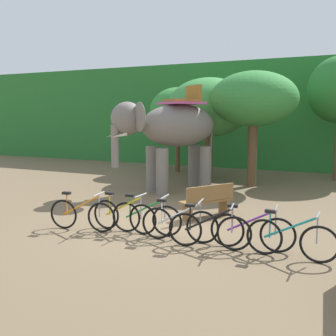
{
  "coord_description": "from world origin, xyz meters",
  "views": [
    {
      "loc": [
        4.01,
        -8.29,
        2.68
      ],
      "look_at": [
        -0.2,
        1.0,
        1.3
      ],
      "focal_mm": 41.15,
      "sensor_mm": 36.0,
      "label": 1
    }
  ],
  "objects_px": {
    "bike_white": "(179,224)",
    "bike_teal": "(291,239)",
    "bike_green": "(146,218)",
    "bike_yellow": "(124,215)",
    "bike_purple": "(252,231)",
    "tree_far_right": "(254,99)",
    "tree_far_left": "(209,108)",
    "bike_orange": "(82,215)",
    "wooden_bench": "(208,200)",
    "bike_black": "(209,230)",
    "elephant": "(171,130)",
    "tree_right": "(178,112)"
  },
  "relations": [
    {
      "from": "bike_orange",
      "to": "bike_purple",
      "type": "xyz_separation_m",
      "value": [
        3.92,
        0.33,
        0.0
      ]
    },
    {
      "from": "tree_far_left",
      "to": "bike_purple",
      "type": "distance_m",
      "value": 9.31
    },
    {
      "from": "elephant",
      "to": "bike_teal",
      "type": "bearing_deg",
      "value": -47.21
    },
    {
      "from": "bike_green",
      "to": "bike_purple",
      "type": "distance_m",
      "value": 2.42
    },
    {
      "from": "tree_far_left",
      "to": "elephant",
      "type": "distance_m",
      "value": 3.33
    },
    {
      "from": "bike_green",
      "to": "bike_white",
      "type": "relative_size",
      "value": 1.0
    },
    {
      "from": "elephant",
      "to": "wooden_bench",
      "type": "relative_size",
      "value": 2.68
    },
    {
      "from": "bike_black",
      "to": "bike_yellow",
      "type": "bearing_deg",
      "value": 172.56
    },
    {
      "from": "elephant",
      "to": "bike_black",
      "type": "relative_size",
      "value": 2.32
    },
    {
      "from": "wooden_bench",
      "to": "bike_yellow",
      "type": "bearing_deg",
      "value": -124.92
    },
    {
      "from": "bike_orange",
      "to": "wooden_bench",
      "type": "relative_size",
      "value": 1.16
    },
    {
      "from": "tree_right",
      "to": "wooden_bench",
      "type": "bearing_deg",
      "value": -61.66
    },
    {
      "from": "bike_white",
      "to": "bike_green",
      "type": "bearing_deg",
      "value": 170.06
    },
    {
      "from": "bike_purple",
      "to": "wooden_bench",
      "type": "bearing_deg",
      "value": 128.83
    },
    {
      "from": "wooden_bench",
      "to": "tree_far_right",
      "type": "bearing_deg",
      "value": 89.58
    },
    {
      "from": "bike_orange",
      "to": "bike_green",
      "type": "height_order",
      "value": "same"
    },
    {
      "from": "bike_white",
      "to": "bike_purple",
      "type": "height_order",
      "value": "same"
    },
    {
      "from": "tree_far_right",
      "to": "bike_black",
      "type": "xyz_separation_m",
      "value": [
        0.75,
        -7.43,
        -2.91
      ]
    },
    {
      "from": "tree_far_right",
      "to": "bike_orange",
      "type": "relative_size",
      "value": 2.56
    },
    {
      "from": "wooden_bench",
      "to": "tree_far_left",
      "type": "bearing_deg",
      "value": 108.33
    },
    {
      "from": "elephant",
      "to": "bike_white",
      "type": "height_order",
      "value": "elephant"
    },
    {
      "from": "bike_purple",
      "to": "tree_far_right",
      "type": "bearing_deg",
      "value": 102.27
    },
    {
      "from": "tree_far_right",
      "to": "bike_black",
      "type": "distance_m",
      "value": 8.02
    },
    {
      "from": "elephant",
      "to": "bike_purple",
      "type": "bearing_deg",
      "value": -51.15
    },
    {
      "from": "tree_far_right",
      "to": "bike_orange",
      "type": "height_order",
      "value": "tree_far_right"
    },
    {
      "from": "bike_yellow",
      "to": "bike_purple",
      "type": "xyz_separation_m",
      "value": [
        2.98,
        -0.0,
        0.0
      ]
    },
    {
      "from": "tree_far_left",
      "to": "bike_black",
      "type": "relative_size",
      "value": 2.52
    },
    {
      "from": "elephant",
      "to": "bike_orange",
      "type": "relative_size",
      "value": 2.31
    },
    {
      "from": "bike_teal",
      "to": "wooden_bench",
      "type": "relative_size",
      "value": 1.17
    },
    {
      "from": "bike_white",
      "to": "wooden_bench",
      "type": "height_order",
      "value": "bike_white"
    },
    {
      "from": "bike_teal",
      "to": "tree_far_left",
      "type": "bearing_deg",
      "value": 117.87
    },
    {
      "from": "tree_right",
      "to": "bike_yellow",
      "type": "distance_m",
      "value": 10.17
    },
    {
      "from": "tree_far_left",
      "to": "bike_teal",
      "type": "distance_m",
      "value": 9.8
    },
    {
      "from": "tree_right",
      "to": "bike_black",
      "type": "relative_size",
      "value": 2.37
    },
    {
      "from": "bike_white",
      "to": "bike_yellow",
      "type": "bearing_deg",
      "value": 175.54
    },
    {
      "from": "tree_far_left",
      "to": "elephant",
      "type": "xyz_separation_m",
      "value": [
        -0.34,
        -3.21,
        -0.83
      ]
    },
    {
      "from": "bike_yellow",
      "to": "bike_white",
      "type": "relative_size",
      "value": 1.0
    },
    {
      "from": "bike_yellow",
      "to": "wooden_bench",
      "type": "distance_m",
      "value": 2.42
    },
    {
      "from": "bike_white",
      "to": "bike_black",
      "type": "distance_m",
      "value": 0.75
    },
    {
      "from": "bike_orange",
      "to": "wooden_bench",
      "type": "distance_m",
      "value": 3.28
    },
    {
      "from": "bike_white",
      "to": "bike_teal",
      "type": "bearing_deg",
      "value": -2.05
    },
    {
      "from": "bike_orange",
      "to": "wooden_bench",
      "type": "bearing_deg",
      "value": 44.82
    },
    {
      "from": "bike_green",
      "to": "bike_yellow",
      "type": "bearing_deg",
      "value": -175.59
    },
    {
      "from": "bike_purple",
      "to": "bike_white",
      "type": "bearing_deg",
      "value": -175.82
    },
    {
      "from": "bike_black",
      "to": "bike_purple",
      "type": "xyz_separation_m",
      "value": [
        0.81,
        0.28,
        0.0
      ]
    },
    {
      "from": "bike_teal",
      "to": "wooden_bench",
      "type": "bearing_deg",
      "value": 137.45
    },
    {
      "from": "bike_black",
      "to": "elephant",
      "type": "bearing_deg",
      "value": 121.28
    },
    {
      "from": "tree_right",
      "to": "bike_purple",
      "type": "relative_size",
      "value": 2.36
    },
    {
      "from": "tree_far_left",
      "to": "bike_orange",
      "type": "height_order",
      "value": "tree_far_left"
    },
    {
      "from": "bike_yellow",
      "to": "bike_teal",
      "type": "bearing_deg",
      "value": -2.98
    }
  ]
}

